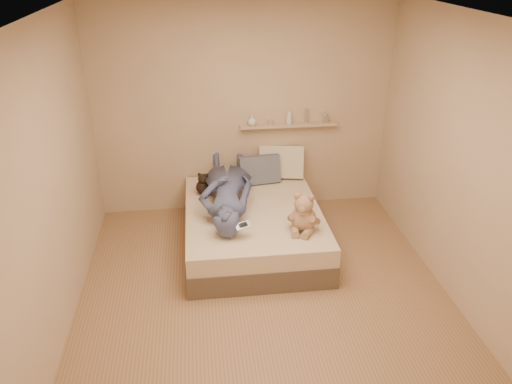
{
  "coord_description": "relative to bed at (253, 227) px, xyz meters",
  "views": [
    {
      "loc": [
        -0.56,
        -3.92,
        3.08
      ],
      "look_at": [
        0.0,
        0.65,
        0.8
      ],
      "focal_mm": 35.0,
      "sensor_mm": 36.0,
      "label": 1
    }
  ],
  "objects": [
    {
      "name": "pillow_cream",
      "position": [
        0.46,
        0.83,
        0.43
      ],
      "size": [
        0.59,
        0.37,
        0.43
      ],
      "primitive_type": "cube",
      "rotation": [
        -0.32,
        0.0,
        -0.17
      ],
      "color": "beige",
      "rests_on": "bed"
    },
    {
      "name": "teddy_bear",
      "position": [
        0.45,
        -0.52,
        0.4
      ],
      "size": [
        0.34,
        0.35,
        0.43
      ],
      "color": "tan",
      "rests_on": "bed"
    },
    {
      "name": "dark_plush",
      "position": [
        -0.53,
        0.44,
        0.34
      ],
      "size": [
        0.18,
        0.18,
        0.27
      ],
      "color": "black",
      "rests_on": "bed"
    },
    {
      "name": "pillow_grey",
      "position": [
        0.16,
        0.69,
        0.4
      ],
      "size": [
        0.53,
        0.28,
        0.36
      ],
      "primitive_type": "cube",
      "rotation": [
        -0.22,
        0.0,
        0.15
      ],
      "color": "slate",
      "rests_on": "bed"
    },
    {
      "name": "person",
      "position": [
        -0.28,
        0.15,
        0.42
      ],
      "size": [
        0.72,
        1.67,
        0.39
      ],
      "primitive_type": "imported",
      "rotation": [
        0.0,
        0.0,
        3.06
      ],
      "color": "#464B6E",
      "rests_on": "bed"
    },
    {
      "name": "room",
      "position": [
        0.0,
        -0.93,
        1.08
      ],
      "size": [
        3.8,
        3.8,
        3.8
      ],
      "color": "#98734E",
      "rests_on": "ground"
    },
    {
      "name": "bed",
      "position": [
        0.0,
        0.0,
        0.0
      ],
      "size": [
        1.5,
        1.9,
        0.45
      ],
      "color": "brown",
      "rests_on": "floor"
    },
    {
      "name": "wall_shelf",
      "position": [
        0.55,
        0.91,
        0.88
      ],
      "size": [
        1.2,
        0.12,
        0.03
      ],
      "primitive_type": "cube",
      "color": "tan",
      "rests_on": "wall_back"
    },
    {
      "name": "game_console",
      "position": [
        -0.17,
        -0.6,
        0.38
      ],
      "size": [
        0.18,
        0.13,
        0.06
      ],
      "color": "silver",
      "rests_on": "bed"
    },
    {
      "name": "shelf_bottles",
      "position": [
        0.45,
        0.91,
        0.97
      ],
      "size": [
        1.0,
        0.11,
        0.19
      ],
      "color": "silver",
      "rests_on": "wall_shelf"
    }
  ]
}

